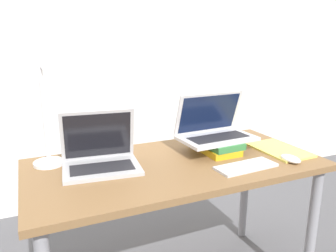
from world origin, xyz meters
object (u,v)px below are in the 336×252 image
(laptop_left, at_px, (100,157))
(book_stack, at_px, (216,145))
(mouse, at_px, (290,159))
(laptop_on_books, at_px, (214,129))
(notepad, at_px, (279,150))
(wireless_keyboard, at_px, (246,166))
(desk_lamp, at_px, (57,69))

(laptop_left, relative_size, book_stack, 1.27)
(laptop_left, relative_size, mouse, 3.19)
(book_stack, bearing_deg, laptop_on_books, 96.26)
(laptop_on_books, bearing_deg, mouse, -50.60)
(laptop_on_books, height_order, notepad, laptop_on_books)
(book_stack, bearing_deg, mouse, -49.15)
(laptop_left, xyz_separation_m, book_stack, (0.60, -0.01, -0.02))
(mouse, relative_size, notepad, 0.35)
(wireless_keyboard, bearing_deg, laptop_on_books, 90.49)
(laptop_on_books, distance_m, wireless_keyboard, 0.29)
(laptop_left, height_order, wireless_keyboard, laptop_left)
(mouse, bearing_deg, book_stack, 130.85)
(notepad, relative_size, desk_lamp, 0.54)
(laptop_on_books, relative_size, wireless_keyboard, 1.33)
(notepad, bearing_deg, laptop_on_books, 153.82)
(laptop_left, bearing_deg, notepad, -9.16)
(book_stack, height_order, mouse, book_stack)
(book_stack, distance_m, wireless_keyboard, 0.26)
(book_stack, xyz_separation_m, desk_lamp, (-0.74, 0.11, 0.40))
(laptop_left, distance_m, mouse, 0.89)
(laptop_left, height_order, mouse, laptop_left)
(wireless_keyboard, distance_m, desk_lamp, 0.93)
(laptop_left, xyz_separation_m, mouse, (0.84, -0.29, -0.04))
(laptop_left, distance_m, notepad, 0.91)
(wireless_keyboard, xyz_separation_m, mouse, (0.24, -0.02, 0.01))
(laptop_left, relative_size, laptop_on_books, 0.91)
(notepad, bearing_deg, desk_lamp, 166.81)
(book_stack, height_order, laptop_on_books, laptop_on_books)
(notepad, bearing_deg, wireless_keyboard, -157.56)
(desk_lamp, bearing_deg, wireless_keyboard, -26.47)
(wireless_keyboard, bearing_deg, mouse, -4.99)
(desk_lamp, bearing_deg, book_stack, -8.58)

